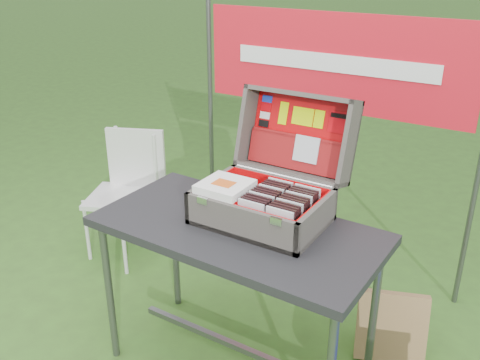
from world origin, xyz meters
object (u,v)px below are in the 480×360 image
Objects in this scene: table at (238,300)px; chair at (120,199)px; suitcase at (269,164)px; cardboard_box at (391,327)px.

chair is (-1.19, 0.48, 0.03)m from table.
suitcase is at bearing -38.01° from chair.
suitcase is 1.44m from chair.
chair reaches higher than table.
table is 3.52× the size of cardboard_box.
cardboard_box is (0.61, 0.46, -0.21)m from table.
table is 0.66m from suitcase.
chair is (-1.26, 0.33, -0.62)m from suitcase.
suitcase reaches higher than cardboard_box.
suitcase reaches higher than chair.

